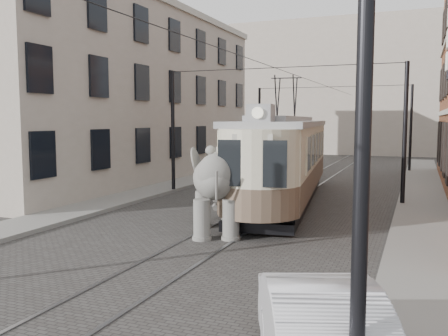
% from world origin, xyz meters
% --- Properties ---
extents(ground, '(120.00, 120.00, 0.00)m').
position_xyz_m(ground, '(0.00, 0.00, 0.00)').
color(ground, '#3B3836').
extents(tram_rails, '(1.54, 80.00, 0.02)m').
position_xyz_m(tram_rails, '(0.00, 0.00, 0.01)').
color(tram_rails, slate).
rests_on(tram_rails, ground).
extents(sidewalk_right, '(2.00, 60.00, 0.15)m').
position_xyz_m(sidewalk_right, '(6.00, 0.00, 0.07)').
color(sidewalk_right, slate).
rests_on(sidewalk_right, ground).
extents(sidewalk_left, '(2.00, 60.00, 0.15)m').
position_xyz_m(sidewalk_left, '(-6.50, 0.00, 0.07)').
color(sidewalk_left, slate).
rests_on(sidewalk_left, ground).
extents(stucco_building, '(7.00, 24.00, 10.00)m').
position_xyz_m(stucco_building, '(-11.00, 10.00, 5.00)').
color(stucco_building, gray).
rests_on(stucco_building, ground).
extents(distant_block, '(28.00, 10.00, 14.00)m').
position_xyz_m(distant_block, '(0.00, 40.00, 7.00)').
color(distant_block, gray).
rests_on(distant_block, ground).
extents(catenary, '(11.00, 30.20, 6.00)m').
position_xyz_m(catenary, '(-0.20, 5.00, 3.00)').
color(catenary, black).
rests_on(catenary, ground).
extents(tram, '(4.60, 14.05, 5.48)m').
position_xyz_m(tram, '(0.30, 5.38, 2.74)').
color(tram, beige).
rests_on(tram, ground).
extents(elephant, '(4.05, 5.10, 2.75)m').
position_xyz_m(elephant, '(-0.18, -1.35, 1.37)').
color(elephant, slate).
rests_on(elephant, ground).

